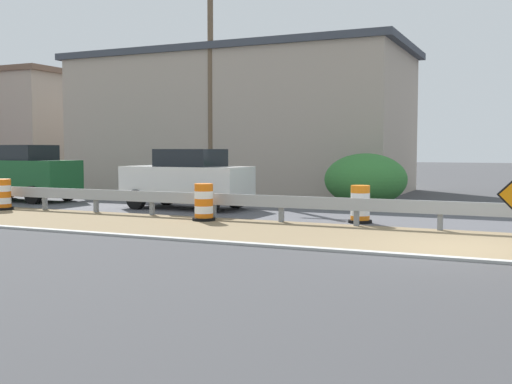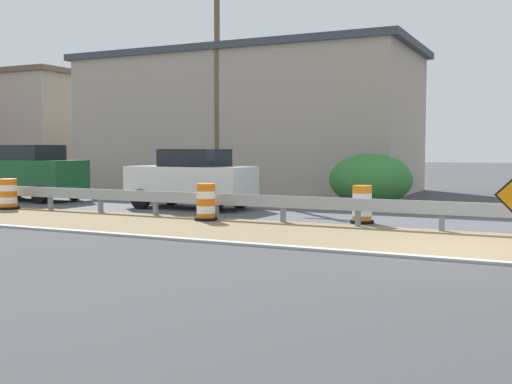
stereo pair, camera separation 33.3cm
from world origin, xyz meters
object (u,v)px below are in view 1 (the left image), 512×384
(traffic_barrel_mid, at_px, (2,196))
(traffic_barrel_close, at_px, (204,204))
(car_lead_near_lane, at_px, (187,179))
(utility_pole_near, at_px, (211,83))
(traffic_barrel_nearest, at_px, (360,206))
(car_trailing_far_lane, at_px, (20,173))

(traffic_barrel_mid, bearing_deg, traffic_barrel_close, -89.64)
(car_lead_near_lane, height_order, utility_pole_near, utility_pole_near)
(traffic_barrel_nearest, distance_m, car_trailing_far_lane, 13.51)
(car_trailing_far_lane, bearing_deg, traffic_barrel_close, 165.05)
(traffic_barrel_close, bearing_deg, traffic_barrel_mid, 90.36)
(traffic_barrel_close, bearing_deg, utility_pole_near, 27.48)
(traffic_barrel_nearest, relative_size, car_trailing_far_lane, 0.21)
(traffic_barrel_close, xyz_separation_m, traffic_barrel_mid, (-0.05, 7.35, -0.01))
(car_trailing_far_lane, height_order, utility_pole_near, utility_pole_near)
(car_lead_near_lane, bearing_deg, traffic_barrel_close, 129.85)
(traffic_barrel_nearest, xyz_separation_m, car_trailing_far_lane, (1.55, 13.41, 0.60))
(traffic_barrel_nearest, height_order, utility_pole_near, utility_pole_near)
(traffic_barrel_mid, relative_size, utility_pole_near, 0.11)
(traffic_barrel_nearest, distance_m, traffic_barrel_mid, 11.43)
(traffic_barrel_nearest, distance_m, car_lead_near_lane, 6.32)
(traffic_barrel_nearest, height_order, car_lead_near_lane, car_lead_near_lane)
(traffic_barrel_close, relative_size, car_trailing_far_lane, 0.21)
(car_trailing_far_lane, xyz_separation_m, utility_pole_near, (5.70, -5.00, 3.66))
(traffic_barrel_nearest, xyz_separation_m, traffic_barrel_mid, (-1.28, 11.35, -0.00))
(car_lead_near_lane, distance_m, car_trailing_far_lane, 7.29)
(traffic_barrel_nearest, height_order, traffic_barrel_close, traffic_barrel_close)
(car_lead_near_lane, bearing_deg, utility_pole_near, -66.84)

